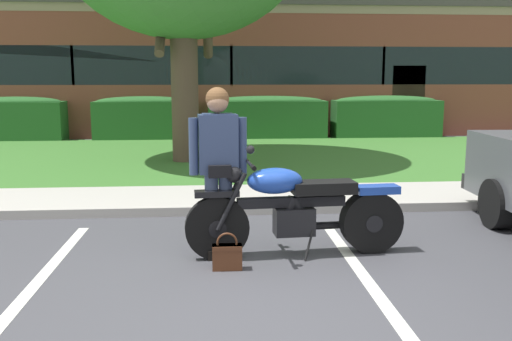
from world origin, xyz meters
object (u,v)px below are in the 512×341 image
Objects in this scene: hedge_left at (17,118)px; handbag at (227,255)px; motorcycle at (305,209)px; rider_person at (218,160)px; hedge_center_right at (267,117)px; brick_building at (226,70)px; hedge_right at (386,116)px; hedge_center_left at (144,117)px.

handbag is at bearing -63.53° from hedge_left.
rider_person is at bearing 179.35° from motorcycle.
rider_person reaches higher than hedge_center_right.
hedge_left is 0.77× the size of hedge_center_right.
brick_building reaches higher than hedge_center_right.
hedge_left is 8.40m from brick_building.
brick_building reaches higher than motorcycle.
hedge_left is 0.83× the size of hedge_right.
hedge_left is 10.43m from hedge_right.
hedge_center_right is 0.13× the size of brick_building.
hedge_center_left is 0.10× the size of brick_building.
brick_building is (2.49, 5.75, 1.36)m from hedge_center_left.
handbag is at bearing -91.69° from brick_building.
handbag is at bearing -80.19° from rider_person.
hedge_right is at bearing 0.00° from hedge_left.
hedge_center_right reaches higher than motorcycle.
hedge_left is at bearing 180.00° from hedge_center_right.
hedge_center_right is at bearing -80.22° from brick_building.
hedge_center_left reaches higher than motorcycle.
brick_building reaches higher than hedge_left.
hedge_center_left is 6.95m from hedge_right.
hedge_left reaches higher than handbag.
rider_person is 0.62× the size of hedge_center_left.
rider_person is at bearing 99.81° from handbag.
motorcycle is 11.39m from hedge_right.
hedge_left and hedge_center_right have the same top height.
hedge_left is 0.10× the size of brick_building.
handbag is 0.11× the size of hedge_center_right.
hedge_center_right is (1.56, 10.59, -0.34)m from rider_person.
rider_person is at bearing -115.43° from hedge_right.
hedge_left is 3.48m from hedge_center_left.
hedge_center_right is at bearing 82.29° from handbag.
hedge_left and hedge_right have the same top height.
rider_person is 0.66× the size of hedge_left.
brick_building reaches higher than handbag.
motorcycle is 1.01m from rider_person.
rider_person reaches higher than hedge_right.
hedge_center_left reaches higher than handbag.
hedge_center_right is 5.99m from brick_building.
handbag is at bearing -114.33° from hedge_right.
hedge_left is at bearing 116.47° from handbag.
motorcycle is at bearing -59.40° from hedge_left.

